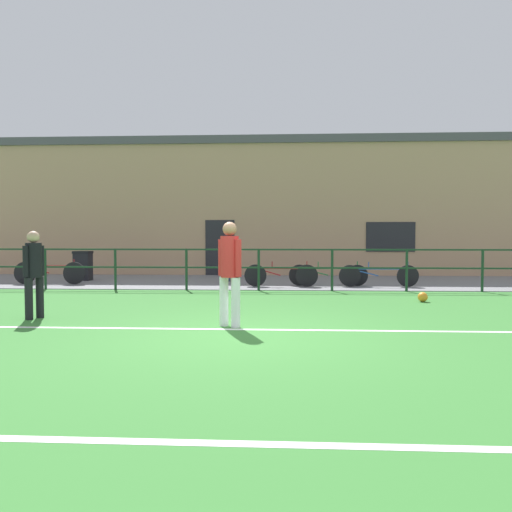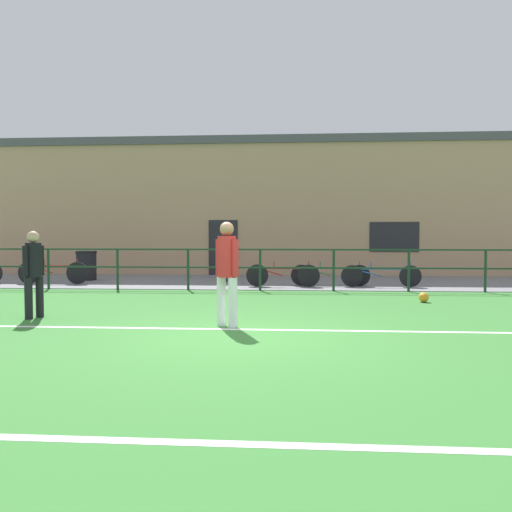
{
  "view_description": "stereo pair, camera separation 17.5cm",
  "coord_description": "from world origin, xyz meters",
  "px_view_note": "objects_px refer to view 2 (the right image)",
  "views": [
    {
      "loc": [
        0.62,
        -7.25,
        1.5
      ],
      "look_at": [
        0.05,
        3.58,
        1.05
      ],
      "focal_mm": 34.06,
      "sensor_mm": 36.0,
      "label": 1
    },
    {
      "loc": [
        0.8,
        -7.24,
        1.5
      ],
      "look_at": [
        0.05,
        3.58,
        1.05
      ],
      "focal_mm": 34.06,
      "sensor_mm": 36.0,
      "label": 2
    }
  ],
  "objects_px": {
    "bicycle_parked_3": "(330,275)",
    "bicycle_parked_2": "(381,276)",
    "bicycle_parked_0": "(53,272)",
    "spectator_child": "(228,261)",
    "trash_bin_0": "(86,265)",
    "player_striker": "(227,267)",
    "player_goalkeeper": "(34,269)",
    "bicycle_parked_1": "(283,275)",
    "soccer_ball_match": "(424,297)"
  },
  "relations": [
    {
      "from": "trash_bin_0",
      "to": "player_striker",
      "type": "bearing_deg",
      "value": -53.77
    },
    {
      "from": "spectator_child",
      "to": "trash_bin_0",
      "type": "relative_size",
      "value": 1.2
    },
    {
      "from": "player_striker",
      "to": "bicycle_parked_2",
      "type": "xyz_separation_m",
      "value": [
        3.68,
        6.32,
        -0.63
      ]
    },
    {
      "from": "player_striker",
      "to": "spectator_child",
      "type": "relative_size",
      "value": 1.48
    },
    {
      "from": "bicycle_parked_2",
      "to": "soccer_ball_match",
      "type": "bearing_deg",
      "value": -82.95
    },
    {
      "from": "bicycle_parked_0",
      "to": "bicycle_parked_1",
      "type": "bearing_deg",
      "value": -2.51
    },
    {
      "from": "soccer_ball_match",
      "to": "bicycle_parked_0",
      "type": "bearing_deg",
      "value": 162.27
    },
    {
      "from": "player_striker",
      "to": "bicycle_parked_1",
      "type": "bearing_deg",
      "value": -62.48
    },
    {
      "from": "player_striker",
      "to": "bicycle_parked_1",
      "type": "xyz_separation_m",
      "value": [
        0.84,
        6.21,
        -0.62
      ]
    },
    {
      "from": "soccer_ball_match",
      "to": "trash_bin_0",
      "type": "relative_size",
      "value": 0.23
    },
    {
      "from": "bicycle_parked_2",
      "to": "player_goalkeeper",
      "type": "bearing_deg",
      "value": -141.77
    },
    {
      "from": "player_goalkeeper",
      "to": "player_striker",
      "type": "height_order",
      "value": "player_striker"
    },
    {
      "from": "spectator_child",
      "to": "player_striker",
      "type": "bearing_deg",
      "value": 74.14
    },
    {
      "from": "soccer_ball_match",
      "to": "trash_bin_0",
      "type": "xyz_separation_m",
      "value": [
        -9.81,
        4.62,
        0.4
      ]
    },
    {
      "from": "bicycle_parked_3",
      "to": "player_striker",
      "type": "bearing_deg",
      "value": -108.92
    },
    {
      "from": "player_striker",
      "to": "bicycle_parked_2",
      "type": "bearing_deg",
      "value": -84.99
    },
    {
      "from": "bicycle_parked_3",
      "to": "trash_bin_0",
      "type": "bearing_deg",
      "value": 170.59
    },
    {
      "from": "trash_bin_0",
      "to": "spectator_child",
      "type": "bearing_deg",
      "value": -1.56
    },
    {
      "from": "bicycle_parked_0",
      "to": "bicycle_parked_2",
      "type": "height_order",
      "value": "bicycle_parked_0"
    },
    {
      "from": "bicycle_parked_3",
      "to": "bicycle_parked_2",
      "type": "bearing_deg",
      "value": -7.79
    },
    {
      "from": "soccer_ball_match",
      "to": "bicycle_parked_2",
      "type": "height_order",
      "value": "bicycle_parked_2"
    },
    {
      "from": "bicycle_parked_0",
      "to": "bicycle_parked_1",
      "type": "xyz_separation_m",
      "value": [
        7.08,
        -0.31,
        -0.02
      ]
    },
    {
      "from": "bicycle_parked_3",
      "to": "bicycle_parked_0",
      "type": "bearing_deg",
      "value": 180.0
    },
    {
      "from": "bicycle_parked_2",
      "to": "bicycle_parked_1",
      "type": "bearing_deg",
      "value": -177.73
    },
    {
      "from": "player_striker",
      "to": "spectator_child",
      "type": "height_order",
      "value": "player_striker"
    },
    {
      "from": "player_goalkeeper",
      "to": "bicycle_parked_1",
      "type": "relative_size",
      "value": 0.74
    },
    {
      "from": "spectator_child",
      "to": "bicycle_parked_2",
      "type": "relative_size",
      "value": 0.51
    },
    {
      "from": "player_striker",
      "to": "bicycle_parked_1",
      "type": "distance_m",
      "value": 6.3
    },
    {
      "from": "soccer_ball_match",
      "to": "spectator_child",
      "type": "xyz_separation_m",
      "value": [
        -5.01,
        4.49,
        0.57
      ]
    },
    {
      "from": "bicycle_parked_0",
      "to": "trash_bin_0",
      "type": "bearing_deg",
      "value": 69.3
    },
    {
      "from": "player_goalkeeper",
      "to": "bicycle_parked_0",
      "type": "distance_m",
      "value": 6.52
    },
    {
      "from": "bicycle_parked_1",
      "to": "bicycle_parked_0",
      "type": "bearing_deg",
      "value": 177.49
    },
    {
      "from": "player_striker",
      "to": "bicycle_parked_3",
      "type": "xyz_separation_m",
      "value": [
        2.23,
        6.52,
        -0.63
      ]
    },
    {
      "from": "player_striker",
      "to": "trash_bin_0",
      "type": "height_order",
      "value": "player_striker"
    },
    {
      "from": "spectator_child",
      "to": "trash_bin_0",
      "type": "bearing_deg",
      "value": -24.42
    },
    {
      "from": "player_goalkeeper",
      "to": "player_striker",
      "type": "bearing_deg",
      "value": 103.68
    },
    {
      "from": "bicycle_parked_0",
      "to": "bicycle_parked_2",
      "type": "distance_m",
      "value": 9.93
    },
    {
      "from": "bicycle_parked_3",
      "to": "soccer_ball_match",
      "type": "bearing_deg",
      "value": -61.01
    },
    {
      "from": "spectator_child",
      "to": "bicycle_parked_2",
      "type": "distance_m",
      "value": 4.84
    },
    {
      "from": "player_goalkeeper",
      "to": "bicycle_parked_1",
      "type": "bearing_deg",
      "value": 164.44
    },
    {
      "from": "bicycle_parked_2",
      "to": "trash_bin_0",
      "type": "height_order",
      "value": "trash_bin_0"
    },
    {
      "from": "player_striker",
      "to": "soccer_ball_match",
      "type": "bearing_deg",
      "value": -106.36
    },
    {
      "from": "spectator_child",
      "to": "bicycle_parked_2",
      "type": "height_order",
      "value": "spectator_child"
    },
    {
      "from": "soccer_ball_match",
      "to": "bicycle_parked_1",
      "type": "xyz_separation_m",
      "value": [
        -3.22,
        2.99,
        0.25
      ]
    },
    {
      "from": "soccer_ball_match",
      "to": "spectator_child",
      "type": "height_order",
      "value": "spectator_child"
    },
    {
      "from": "bicycle_parked_0",
      "to": "trash_bin_0",
      "type": "relative_size",
      "value": 2.28
    },
    {
      "from": "player_goalkeeper",
      "to": "spectator_child",
      "type": "xyz_separation_m",
      "value": [
        2.67,
        7.13,
        -0.22
      ]
    },
    {
      "from": "bicycle_parked_2",
      "to": "bicycle_parked_3",
      "type": "relative_size",
      "value": 0.99
    },
    {
      "from": "player_striker",
      "to": "bicycle_parked_2",
      "type": "relative_size",
      "value": 0.75
    },
    {
      "from": "bicycle_parked_3",
      "to": "trash_bin_0",
      "type": "relative_size",
      "value": 2.39
    }
  ]
}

